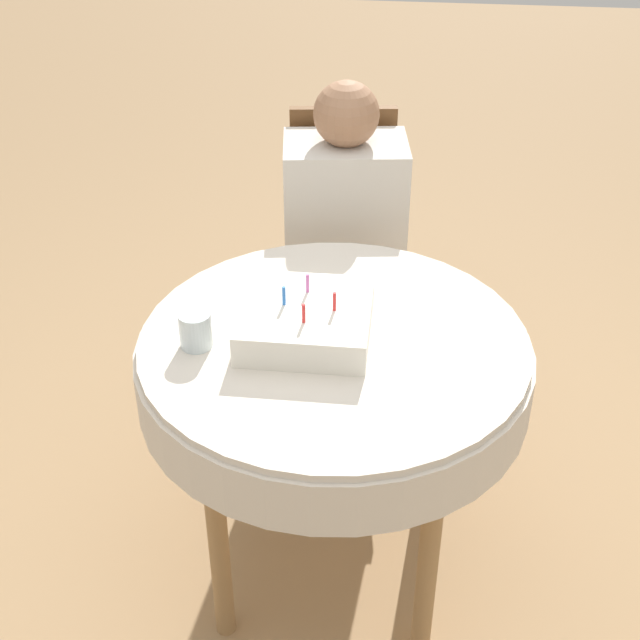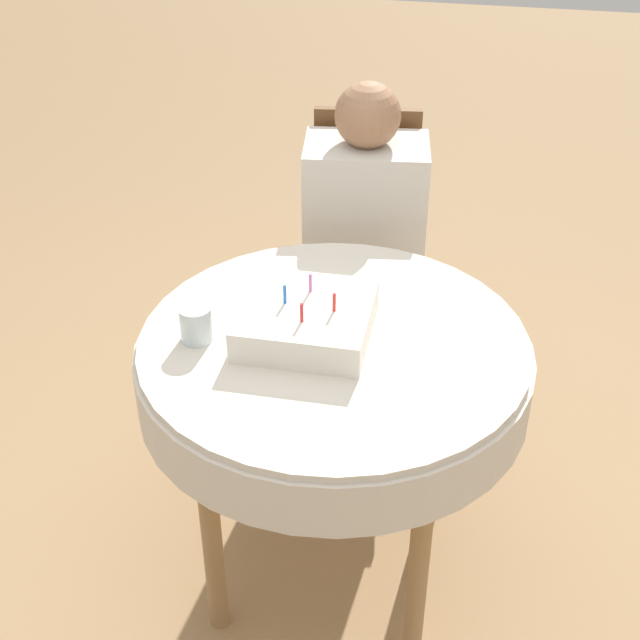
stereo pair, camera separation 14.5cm
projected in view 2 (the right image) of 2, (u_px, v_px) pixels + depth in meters
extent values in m
plane|color=#A37F56|center=(331.00, 562.00, 2.51)|extent=(12.00, 12.00, 0.00)
cylinder|color=silver|center=(334.00, 342.00, 2.08)|extent=(0.92, 0.92, 0.02)
cylinder|color=silver|center=(333.00, 369.00, 2.13)|extent=(0.94, 0.94, 0.14)
cylinder|color=#A37A4C|center=(210.00, 521.00, 2.14)|extent=(0.05, 0.05, 0.75)
cylinder|color=#A37A4C|center=(420.00, 553.00, 2.06)|extent=(0.05, 0.05, 0.75)
cylinder|color=#A37A4C|center=(262.00, 392.00, 2.55)|extent=(0.05, 0.05, 0.75)
cylinder|color=#A37A4C|center=(438.00, 414.00, 2.46)|extent=(0.05, 0.05, 0.75)
cube|color=brown|center=(362.00, 296.00, 2.86)|extent=(0.41, 0.41, 0.04)
cube|color=brown|center=(366.00, 191.00, 2.84)|extent=(0.33, 0.07, 0.55)
cylinder|color=brown|center=(311.00, 379.00, 2.87)|extent=(0.04, 0.04, 0.41)
cylinder|color=brown|center=(407.00, 383.00, 2.85)|extent=(0.04, 0.04, 0.41)
cylinder|color=brown|center=(317.00, 325.00, 3.12)|extent=(0.04, 0.04, 0.41)
cylinder|color=brown|center=(406.00, 328.00, 3.11)|extent=(0.04, 0.04, 0.41)
cylinder|color=#9E7051|center=(331.00, 379.00, 2.84)|extent=(0.09, 0.09, 0.45)
cylinder|color=#9E7051|center=(387.00, 381.00, 2.83)|extent=(0.09, 0.09, 0.45)
cube|color=beige|center=(364.00, 221.00, 2.71)|extent=(0.39, 0.29, 0.50)
sphere|color=#9E7051|center=(368.00, 115.00, 2.52)|extent=(0.19, 0.19, 0.19)
cube|color=white|center=(306.00, 320.00, 2.07)|extent=(0.30, 0.30, 0.08)
cylinder|color=red|center=(334.00, 302.00, 2.02)|extent=(0.01, 0.01, 0.05)
cylinder|color=#D166B2|center=(310.00, 283.00, 2.09)|extent=(0.01, 0.01, 0.05)
cylinder|color=blue|center=(285.00, 294.00, 2.05)|extent=(0.01, 0.01, 0.05)
cylinder|color=red|center=(302.00, 313.00, 1.98)|extent=(0.01, 0.01, 0.05)
cylinder|color=silver|center=(196.00, 324.00, 2.05)|extent=(0.08, 0.08, 0.09)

